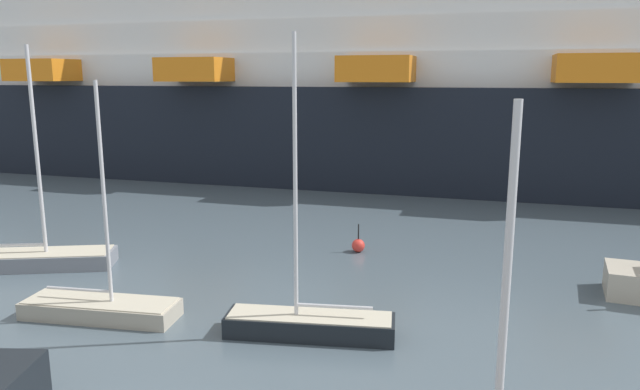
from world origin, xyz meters
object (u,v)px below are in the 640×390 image
at_px(channel_buoy_0, 358,245).
at_px(cruise_ship, 573,72).
at_px(sailboat_4, 310,321).
at_px(sailboat_2, 34,257).
at_px(sailboat_1, 101,306).

distance_m(channel_buoy_0, cruise_ship, 25.46).
bearing_deg(sailboat_4, cruise_ship, -117.31).
bearing_deg(channel_buoy_0, sailboat_4, -89.34).
height_order(sailboat_2, cruise_ship, cruise_ship).
distance_m(sailboat_1, cruise_ship, 36.39).
xyz_separation_m(sailboat_1, channel_buoy_0, (6.81, 9.13, -0.08)).
xyz_separation_m(sailboat_1, sailboat_2, (-5.67, 3.83, 0.06)).
bearing_deg(sailboat_4, sailboat_1, -3.72).
xyz_separation_m(sailboat_4, channel_buoy_0, (-0.10, 8.83, -0.16)).
height_order(sailboat_1, sailboat_2, sailboat_2).
bearing_deg(cruise_ship, sailboat_2, -129.60).
bearing_deg(sailboat_1, cruise_ship, 55.02).
xyz_separation_m(sailboat_1, cruise_ship, (18.51, 30.41, 7.57)).
bearing_deg(sailboat_4, channel_buoy_0, -95.58).
distance_m(sailboat_1, channel_buoy_0, 11.39).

